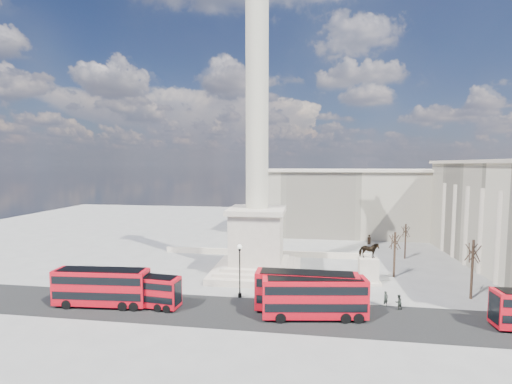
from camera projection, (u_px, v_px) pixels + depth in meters
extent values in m
plane|color=gray|center=(252.00, 284.00, 51.12)|extent=(180.00, 180.00, 0.00)
cube|color=black|center=(281.00, 315.00, 40.55)|extent=(120.00, 9.00, 0.01)
cube|color=beige|center=(257.00, 270.00, 56.01)|extent=(14.00, 14.00, 1.00)
cube|color=beige|center=(257.00, 266.00, 55.95)|extent=(12.00, 12.00, 0.50)
cube|color=beige|center=(257.00, 263.00, 55.91)|extent=(10.00, 10.00, 0.50)
cube|color=beige|center=(257.00, 237.00, 55.56)|extent=(8.00, 8.00, 8.00)
cube|color=beige|center=(257.00, 210.00, 55.21)|extent=(9.00, 9.00, 0.80)
cylinder|color=beige|center=(257.00, 101.00, 53.80)|extent=(3.60, 3.60, 34.00)
cube|color=beige|center=(265.00, 253.00, 66.86)|extent=(40.00, 0.60, 1.10)
cube|color=beige|center=(353.00, 203.00, 87.15)|extent=(50.00, 16.00, 16.00)
cube|color=beige|center=(354.00, 170.00, 86.48)|extent=(51.00, 17.00, 0.60)
cube|color=red|center=(142.00, 290.00, 42.87)|extent=(10.06, 3.23, 3.64)
cube|color=black|center=(142.00, 295.00, 42.92)|extent=(9.67, 3.25, 0.81)
cube|color=black|center=(142.00, 282.00, 42.79)|extent=(9.67, 3.25, 0.81)
cube|color=black|center=(142.00, 275.00, 42.72)|extent=(9.05, 2.91, 0.05)
cylinder|color=black|center=(120.00, 300.00, 43.78)|extent=(1.22, 2.45, 0.99)
cylinder|color=black|center=(162.00, 304.00, 42.34)|extent=(1.22, 2.45, 0.99)
cylinder|color=black|center=(171.00, 305.00, 42.06)|extent=(1.22, 2.45, 0.99)
cube|color=red|center=(306.00, 291.00, 41.03)|extent=(12.26, 2.96, 4.50)
cube|color=black|center=(306.00, 298.00, 41.10)|extent=(11.77, 3.01, 1.00)
cube|color=black|center=(306.00, 281.00, 40.93)|extent=(11.77, 3.01, 1.00)
cube|color=black|center=(307.00, 273.00, 40.85)|extent=(11.03, 2.66, 0.07)
cylinder|color=black|center=(273.00, 305.00, 41.82)|extent=(1.26, 2.92, 1.22)
cylinder|color=black|center=(335.00, 309.00, 40.67)|extent=(1.26, 2.92, 1.22)
cylinder|color=black|center=(348.00, 310.00, 40.44)|extent=(1.26, 2.92, 1.22)
cube|color=red|center=(314.00, 297.00, 39.44)|extent=(12.24, 4.32, 4.41)
cube|color=black|center=(314.00, 303.00, 39.50)|extent=(11.77, 4.31, 0.98)
cube|color=black|center=(314.00, 287.00, 39.35)|extent=(11.77, 4.31, 0.98)
cube|color=black|center=(314.00, 278.00, 39.26)|extent=(11.02, 3.89, 0.07)
cylinder|color=black|center=(280.00, 313.00, 39.62)|extent=(1.57, 2.98, 1.20)
cylinder|color=black|center=(343.00, 313.00, 39.59)|extent=(1.57, 2.98, 1.20)
cylinder|color=black|center=(355.00, 313.00, 39.58)|extent=(1.57, 2.98, 1.20)
cylinder|color=black|center=(511.00, 325.00, 36.95)|extent=(1.12, 2.56, 1.06)
cube|color=red|center=(101.00, 286.00, 42.89)|extent=(11.85, 3.42, 4.31)
cube|color=black|center=(102.00, 292.00, 42.95)|extent=(11.39, 3.45, 0.96)
cube|color=black|center=(101.00, 278.00, 42.80)|extent=(11.39, 3.45, 0.96)
cube|color=black|center=(101.00, 269.00, 42.71)|extent=(10.67, 3.07, 0.06)
cylinder|color=black|center=(73.00, 301.00, 43.34)|extent=(1.35, 2.85, 1.17)
cylinder|color=black|center=(127.00, 302.00, 42.80)|extent=(1.35, 2.85, 1.17)
cylinder|color=black|center=(138.00, 303.00, 42.70)|extent=(1.35, 2.85, 1.17)
cylinder|color=black|center=(240.00, 295.00, 45.91)|extent=(0.49, 0.49, 0.55)
cylinder|color=black|center=(240.00, 273.00, 45.66)|extent=(0.18, 0.18, 6.63)
cylinder|color=black|center=(240.00, 250.00, 45.40)|extent=(0.33, 0.33, 0.33)
sphere|color=silver|center=(240.00, 247.00, 45.37)|extent=(0.62, 0.62, 0.62)
cube|color=beige|center=(368.00, 282.00, 51.33)|extent=(3.49, 2.62, 0.44)
cube|color=beige|center=(368.00, 271.00, 51.19)|extent=(2.79, 1.92, 3.84)
imported|color=black|center=(369.00, 250.00, 50.94)|extent=(2.86, 1.44, 2.36)
cylinder|color=black|center=(369.00, 241.00, 50.82)|extent=(0.44, 0.44, 1.05)
sphere|color=black|center=(369.00, 236.00, 50.76)|extent=(0.31, 0.31, 0.31)
cylinder|color=#332319|center=(472.00, 270.00, 45.09)|extent=(0.32, 0.32, 7.94)
cylinder|color=#332319|center=(395.00, 255.00, 53.91)|extent=(0.33, 0.33, 7.21)
cylinder|color=#332319|center=(405.00, 241.00, 64.47)|extent=(0.28, 0.28, 6.62)
imported|color=black|center=(386.00, 299.00, 42.88)|extent=(0.85, 0.78, 1.95)
imported|color=black|center=(398.00, 302.00, 41.95)|extent=(1.14, 1.05, 1.89)
imported|color=black|center=(286.00, 295.00, 44.57)|extent=(0.93, 1.02, 1.68)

